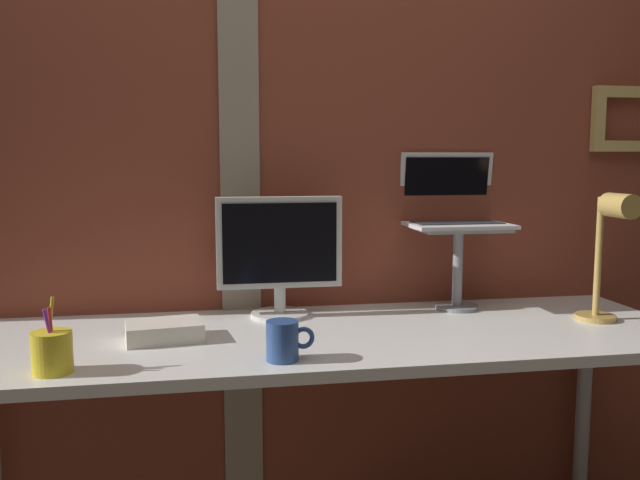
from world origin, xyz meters
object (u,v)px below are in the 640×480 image
(monitor, at_px, (280,250))
(pen_cup, at_px, (52,352))
(laptop, at_px, (452,205))
(desk_lamp, at_px, (610,243))
(coffee_mug, at_px, (284,341))

(monitor, bearing_deg, pen_cup, -141.83)
(laptop, relative_size, pen_cup, 1.84)
(desk_lamp, bearing_deg, laptop, 136.93)
(coffee_mug, bearing_deg, monitor, 84.37)
(coffee_mug, bearing_deg, laptop, 39.64)
(monitor, height_order, coffee_mug, monitor)
(monitor, relative_size, laptop, 1.20)
(desk_lamp, height_order, coffee_mug, desk_lamp)
(laptop, height_order, pen_cup, laptop)
(desk_lamp, distance_m, coffee_mug, 1.02)
(laptop, bearing_deg, coffee_mug, -140.36)
(monitor, relative_size, desk_lamp, 0.99)
(laptop, xyz_separation_m, pen_cup, (-1.15, -0.52, -0.29))
(desk_lamp, xyz_separation_m, coffee_mug, (-0.98, -0.18, -0.19))
(pen_cup, xyz_separation_m, coffee_mug, (0.53, 0.00, -0.00))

